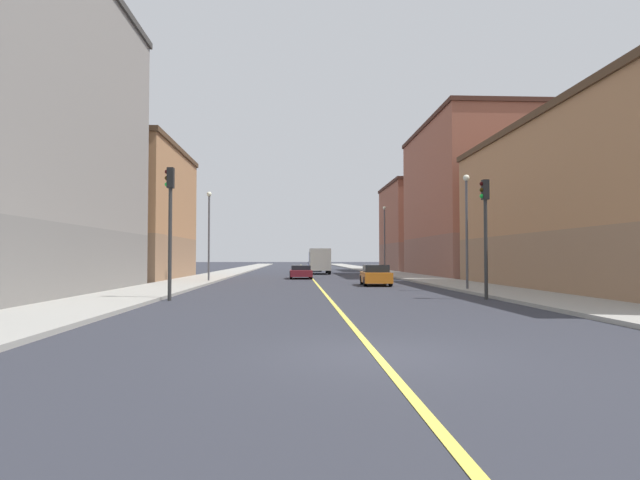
{
  "coord_description": "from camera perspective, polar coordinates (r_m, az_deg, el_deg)",
  "views": [
    {
      "loc": [
        -1.59,
        -10.15,
        1.9
      ],
      "look_at": [
        0.34,
        29.34,
        3.21
      ],
      "focal_mm": 29.31,
      "sensor_mm": 36.0,
      "label": 1
    }
  ],
  "objects": [
    {
      "name": "ground_plane",
      "position": [
        10.45,
        6.14,
        -12.37
      ],
      "size": [
        400.0,
        400.0,
        0.0
      ],
      "primitive_type": "plane",
      "color": "#2D2F38",
      "rests_on": "ground"
    },
    {
      "name": "sidewalk_left",
      "position": [
        60.2,
        7.78,
        -3.62
      ],
      "size": [
        4.0,
        168.0,
        0.15
      ],
      "primitive_type": "cube",
      "color": "#9E9B93",
      "rests_on": "ground"
    },
    {
      "name": "sidewalk_right",
      "position": [
        59.7,
        -10.38,
        -3.62
      ],
      "size": [
        4.0,
        168.0,
        0.15
      ],
      "primitive_type": "cube",
      "color": "#9E9B93",
      "rests_on": "ground"
    },
    {
      "name": "lane_center_stripe",
      "position": [
        59.2,
        -1.26,
        -3.73
      ],
      "size": [
        0.16,
        154.0,
        0.01
      ],
      "primitive_type": "cube",
      "color": "#E5D14C",
      "rests_on": "ground"
    },
    {
      "name": "building_left_near",
      "position": [
        32.69,
        29.26,
        3.66
      ],
      "size": [
        8.85,
        26.27,
        9.84
      ],
      "color": "#8F6B4F",
      "rests_on": "ground"
    },
    {
      "name": "building_left_mid",
      "position": [
        55.08,
        15.58,
        4.18
      ],
      "size": [
        8.85,
        19.6,
        15.32
      ],
      "color": "brown",
      "rests_on": "ground"
    },
    {
      "name": "building_left_far",
      "position": [
        74.49,
        10.65,
        1.35
      ],
      "size": [
        8.85,
        15.29,
        12.13
      ],
      "color": "brown",
      "rests_on": "ground"
    },
    {
      "name": "building_right_corner",
      "position": [
        30.57,
        -30.81,
        10.36
      ],
      "size": [
        8.85,
        18.61,
        16.48
      ],
      "color": "slate",
      "rests_on": "ground"
    },
    {
      "name": "building_right_midblock",
      "position": [
        47.43,
        -20.15,
        2.77
      ],
      "size": [
        8.85,
        15.61,
        11.31
      ],
      "color": "#8F6B4F",
      "rests_on": "ground"
    },
    {
      "name": "traffic_light_left_near",
      "position": [
        24.77,
        17.58,
        1.99
      ],
      "size": [
        0.4,
        0.32,
        5.42
      ],
      "color": "#2D2D2D",
      "rests_on": "ground"
    },
    {
      "name": "traffic_light_right_near",
      "position": [
        23.88,
        -16.07,
        2.73
      ],
      "size": [
        0.4,
        0.32,
        5.85
      ],
      "color": "#2D2D2D",
      "rests_on": "ground"
    },
    {
      "name": "street_lamp_left_near",
      "position": [
        30.39,
        15.71,
        2.28
      ],
      "size": [
        0.36,
        0.36,
        6.39
      ],
      "color": "#4C4C51",
      "rests_on": "ground"
    },
    {
      "name": "street_lamp_right_near",
      "position": [
        40.3,
        -12.02,
        1.49
      ],
      "size": [
        0.36,
        0.36,
        6.72
      ],
      "color": "#4C4C51",
      "rests_on": "ground"
    },
    {
      "name": "street_lamp_left_far",
      "position": [
        56.31,
        7.06,
        0.78
      ],
      "size": [
        0.36,
        0.36,
        7.22
      ],
      "color": "#4C4C51",
      "rests_on": "ground"
    },
    {
      "name": "car_orange",
      "position": [
        35.41,
        6.1,
        -3.85
      ],
      "size": [
        1.99,
        4.1,
        1.39
      ],
      "color": "orange",
      "rests_on": "ground"
    },
    {
      "name": "car_maroon",
      "position": [
        46.5,
        -2.12,
        -3.5
      ],
      "size": [
        2.01,
        4.34,
        1.19
      ],
      "color": "maroon",
      "rests_on": "ground"
    },
    {
      "name": "car_blue",
      "position": [
        69.88,
        -0.65,
        -2.92
      ],
      "size": [
        1.87,
        4.0,
        1.34
      ],
      "color": "#23389E",
      "rests_on": "ground"
    },
    {
      "name": "box_truck",
      "position": [
        59.44,
        -0.07,
        -2.23
      ],
      "size": [
        2.33,
        6.95,
        2.85
      ],
      "color": "navy",
      "rests_on": "ground"
    }
  ]
}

